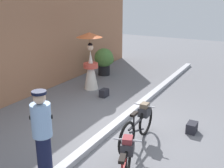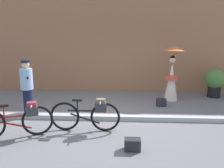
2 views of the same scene
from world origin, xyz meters
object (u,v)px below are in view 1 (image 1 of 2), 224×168
object	(u,v)px
backpack_on_pavement	(104,93)
backpack_spare	(192,127)
person_officer	(42,133)
bicycle_near_officer	(125,167)
bicycle_far_side	(139,124)
potted_plant_by_door	(105,60)
person_with_parasol	(90,60)

from	to	relation	value
backpack_on_pavement	backpack_spare	size ratio (longest dim) A/B	0.94
backpack_on_pavement	person_officer	bearing A→B (deg)	-164.02
bicycle_near_officer	bicycle_far_side	xyz separation A→B (m)	(1.53, 0.43, 0.00)
person_officer	potted_plant_by_door	world-z (taller)	person_officer
bicycle_near_officer	person_with_parasol	xyz separation A→B (m)	(4.05, 3.33, 0.57)
person_officer	backpack_spare	world-z (taller)	person_officer
backpack_spare	bicycle_near_officer	bearing A→B (deg)	169.26
person_with_parasol	backpack_on_pavement	size ratio (longest dim) A/B	6.22
bicycle_near_officer	person_with_parasol	bearing A→B (deg)	39.39
person_with_parasol	backpack_on_pavement	distance (m)	1.26
bicycle_far_side	person_officer	xyz separation A→B (m)	(-1.87, 0.97, 0.42)
person_officer	person_with_parasol	distance (m)	4.80
person_officer	backpack_spare	size ratio (longest dim) A/B	4.90
bicycle_far_side	potted_plant_by_door	distance (m)	5.41
potted_plant_by_door	backpack_on_pavement	size ratio (longest dim) A/B	3.49
person_officer	potted_plant_by_door	bearing A→B (deg)	21.46
person_officer	bicycle_far_side	bearing A→B (deg)	-27.38
person_with_parasol	potted_plant_by_door	distance (m)	1.81
person_officer	backpack_on_pavement	size ratio (longest dim) A/B	5.19
backpack_on_pavement	person_with_parasol	bearing A→B (deg)	60.01
person_officer	backpack_spare	bearing A→B (deg)	-33.04
person_with_parasol	bicycle_far_side	bearing A→B (deg)	-131.11
person_with_parasol	backpack_spare	bearing A→B (deg)	-111.42
person_with_parasol	backpack_spare	world-z (taller)	person_with_parasol
person_with_parasol	potted_plant_by_door	bearing A→B (deg)	15.40
potted_plant_by_door	bicycle_far_side	bearing A→B (deg)	-141.52
person_officer	bicycle_near_officer	bearing A→B (deg)	-76.29
potted_plant_by_door	backpack_on_pavement	distance (m)	2.56
bicycle_far_side	backpack_on_pavement	distance (m)	2.95
bicycle_near_officer	potted_plant_by_door	xyz separation A→B (m)	(5.76, 3.80, 0.19)
bicycle_near_officer	person_with_parasol	world-z (taller)	person_with_parasol
bicycle_near_officer	person_officer	xyz separation A→B (m)	(-0.34, 1.40, 0.42)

